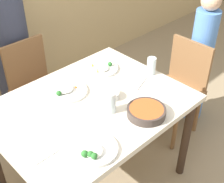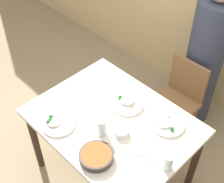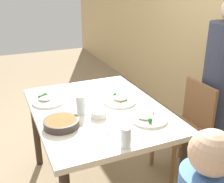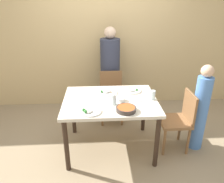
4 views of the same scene
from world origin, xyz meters
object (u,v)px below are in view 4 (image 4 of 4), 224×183
object	(u,v)px
person_child	(200,110)
chair_child_spot	(179,119)
bowl_curry	(126,109)
glass_water_tall	(114,99)
chair_adult_spot	(111,94)
person_adult	(110,74)
plate_rice_adult	(132,90)

from	to	relation	value
person_child	chair_child_spot	bearing A→B (deg)	180.00
bowl_curry	glass_water_tall	size ratio (longest dim) A/B	1.69
chair_adult_spot	person_adult	size ratio (longest dim) A/B	0.55
glass_water_tall	plate_rice_adult	bearing A→B (deg)	54.25
person_adult	glass_water_tall	bearing A→B (deg)	-91.08
person_adult	glass_water_tall	xyz separation A→B (m)	(-0.02, -1.30, 0.12)
chair_adult_spot	bowl_curry	size ratio (longest dim) A/B	3.57
plate_rice_adult	person_adult	bearing A→B (deg)	106.23
chair_child_spot	glass_water_tall	size ratio (longest dim) A/B	6.04
bowl_curry	plate_rice_adult	distance (m)	0.60
chair_adult_spot	person_child	size ratio (longest dim) A/B	0.69
chair_child_spot	glass_water_tall	distance (m)	0.99
chair_child_spot	plate_rice_adult	xyz separation A→B (m)	(-0.62, 0.30, 0.31)
bowl_curry	plate_rice_adult	xyz separation A→B (m)	(0.16, 0.58, -0.01)
chair_adult_spot	glass_water_tall	distance (m)	1.02
chair_adult_spot	plate_rice_adult	xyz separation A→B (m)	(0.26, -0.55, 0.31)
chair_adult_spot	plate_rice_adult	bearing A→B (deg)	-64.64
plate_rice_adult	glass_water_tall	size ratio (longest dim) A/B	1.81
chair_adult_spot	person_adult	xyz separation A→B (m)	(-0.00, 0.35, 0.24)
chair_child_spot	person_child	bearing A→B (deg)	90.00
chair_child_spot	person_child	xyz separation A→B (m)	(0.28, 0.00, 0.12)
person_child	plate_rice_adult	world-z (taller)	person_child
chair_child_spot	plate_rice_adult	bearing A→B (deg)	-115.92
chair_adult_spot	person_adult	distance (m)	0.42
chair_adult_spot	chair_child_spot	world-z (taller)	same
bowl_curry	plate_rice_adult	size ratio (longest dim) A/B	0.93
person_child	bowl_curry	world-z (taller)	person_child
chair_adult_spot	glass_water_tall	world-z (taller)	glass_water_tall
chair_child_spot	plate_rice_adult	world-z (taller)	chair_child_spot
chair_child_spot	person_adult	distance (m)	1.51
glass_water_tall	chair_adult_spot	bearing A→B (deg)	88.52
chair_child_spot	bowl_curry	bearing A→B (deg)	-70.52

